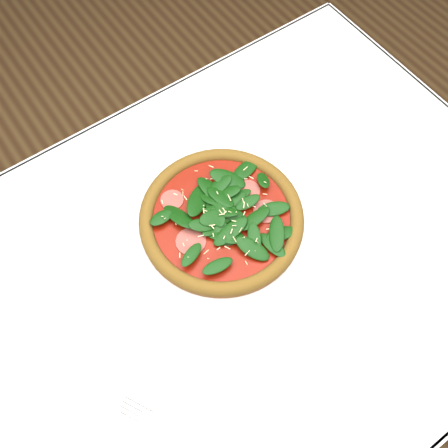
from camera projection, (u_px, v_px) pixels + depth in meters
ground at (218, 367)px, 1.51m from camera, size 6.00×6.00×0.00m
dining_table at (214, 297)px, 0.93m from camera, size 1.21×0.81×0.75m
plate at (222, 222)px, 0.88m from camera, size 0.33×0.33×0.01m
pizza at (221, 217)px, 0.86m from camera, size 0.34×0.34×0.04m
napkin at (180, 435)px, 0.72m from camera, size 0.18×0.13×0.01m
fork at (162, 425)px, 0.72m from camera, size 0.10×0.15×0.00m
saucer_far at (281, 67)px, 1.05m from camera, size 0.15×0.15×0.01m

